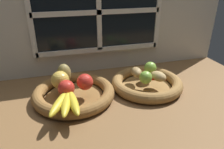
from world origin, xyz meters
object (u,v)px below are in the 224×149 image
potato_oblong (137,72)px  potato_small (158,76)px  fruit_bowl_left (74,93)px  apple_red_front (66,88)px  chili_pepper (153,79)px  apple_golden_left (60,80)px  lime_near (146,77)px  pear_brown (64,74)px  banana_bunch_front (67,102)px  apple_red_right (85,82)px  lime_far (150,68)px  fruit_bowl_right (147,83)px

potato_oblong → potato_small: size_ratio=0.96×
fruit_bowl_left → apple_red_front: size_ratio=5.33×
potato_small → chili_pepper: size_ratio=0.68×
potato_oblong → potato_small: same height
apple_golden_left → chili_pepper: size_ratio=0.65×
lime_near → fruit_bowl_left: bearing=171.9°
apple_red_front → lime_near: (33.57, 0.96, -0.41)cm
pear_brown → banana_bunch_front: (-0.71, -18.32, -2.72)cm
apple_golden_left → potato_small: (41.88, -5.16, -1.53)cm
lime_near → chili_pepper: (4.08, 0.59, -1.70)cm
apple_red_right → potato_oblong: 25.44cm
lime_near → potato_small: bearing=6.7°
fruit_bowl_left → lime_far: lime_far is taller
fruit_bowl_right → banana_bunch_front: banana_bunch_front is taller
fruit_bowl_left → apple_red_front: (-3.13, -5.28, 5.83)cm
apple_golden_left → potato_oblong: (34.30, 1.54, -1.55)cm
banana_bunch_front → lime_far: 43.77cm
potato_small → apple_red_right: bearing=178.3°
fruit_bowl_left → pear_brown: size_ratio=3.95×
potato_oblong → lime_near: bearing=-81.4°
potato_oblong → lime_near: 7.57cm
pear_brown → lime_far: pear_brown is taller
fruit_bowl_left → fruit_bowl_right: (33.32, 0.00, 0.00)cm
apple_golden_left → apple_red_front: bearing=-74.9°
fruit_bowl_right → apple_red_front: bearing=-171.8°
apple_golden_left → lime_near: size_ratio=1.31×
potato_oblong → chili_pepper: size_ratio=0.65×
fruit_bowl_left → pear_brown: pear_brown is taller
apple_red_right → potato_small: (32.34, -0.94, -1.24)cm
apple_red_front → potato_small: bearing=2.5°
banana_bunch_front → chili_pepper: size_ratio=1.68×
fruit_bowl_left → chili_pepper: (34.52, -3.73, 3.71)cm
banana_bunch_front → potato_small: 41.58cm
apple_golden_left → lime_far: (41.68, 2.74, -0.76)cm
pear_brown → chili_pepper: bearing=-14.3°
potato_small → lime_far: bearing=91.5°
apple_red_front → apple_red_right: apple_red_right is taller
fruit_bowl_right → banana_bunch_front: size_ratio=1.70×
potato_oblong → potato_small: 10.12cm
apple_red_right → lime_near: bearing=-3.7°
fruit_bowl_right → pear_brown: pear_brown is taller
lime_near → lime_far: size_ratio=0.97×
pear_brown → chili_pepper: 38.88cm
apple_golden_left → pear_brown: size_ratio=0.85×
fruit_bowl_left → potato_small: potato_small is taller
apple_red_right → fruit_bowl_left: bearing=150.0°
apple_red_right → banana_bunch_front: apple_red_right is taller
fruit_bowl_left → apple_red_front: apple_red_front is taller
fruit_bowl_left → potato_small: 37.37cm
fruit_bowl_left → lime_far: bearing=6.7°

